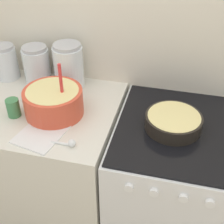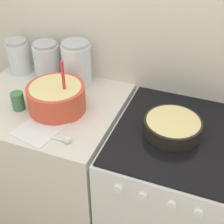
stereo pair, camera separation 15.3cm
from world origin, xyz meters
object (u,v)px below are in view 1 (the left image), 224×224
storage_jar_left (6,64)px  storage_jar_right (69,69)px  stove (168,189)px  baking_pan (173,121)px  mixing_bowl (54,100)px  tin_can (13,108)px  storage_jar_middle (37,67)px

storage_jar_left → storage_jar_right: 0.40m
stove → baking_pan: (-0.02, -0.01, 0.49)m
baking_pan → storage_jar_left: storage_jar_left is taller
mixing_bowl → tin_can: size_ratio=3.13×
storage_jar_left → baking_pan: bearing=-14.0°
tin_can → mixing_bowl: bearing=19.7°
stove → storage_jar_right: size_ratio=3.51×
baking_pan → storage_jar_left: size_ratio=1.31×
baking_pan → stove: bearing=19.1°
mixing_bowl → storage_jar_middle: mixing_bowl is taller
mixing_bowl → baking_pan: (0.60, 0.03, -0.04)m
storage_jar_left → storage_jar_right: bearing=-0.0°
mixing_bowl → tin_can: mixing_bowl is taller
storage_jar_middle → storage_jar_right: size_ratio=0.86×
stove → tin_can: tin_can is taller
storage_jar_middle → tin_can: storage_jar_middle is taller
storage_jar_left → tin_can: (0.22, -0.35, -0.04)m
stove → tin_can: 0.96m
mixing_bowl → storage_jar_middle: bearing=128.0°
stove → storage_jar_left: size_ratio=4.36×
stove → storage_jar_left: bearing=166.8°
mixing_bowl → tin_can: bearing=-160.3°
stove → mixing_bowl: bearing=-176.9°
storage_jar_left → tin_can: size_ratio=2.19×
storage_jar_left → storage_jar_middle: (0.20, 0.00, 0.01)m
stove → tin_can: (-0.81, -0.10, 0.50)m
stove → mixing_bowl: (-0.62, -0.03, 0.53)m
storage_jar_right → stove: bearing=-20.8°
storage_jar_left → storage_jar_middle: storage_jar_middle is taller
storage_jar_left → storage_jar_right: (0.40, -0.00, 0.02)m
stove → tin_can: bearing=-172.8°
storage_jar_middle → baking_pan: bearing=-17.2°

